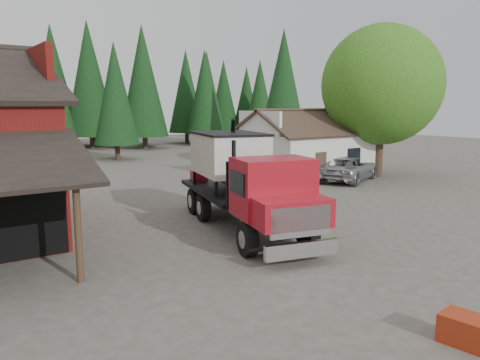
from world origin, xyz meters
TOP-DOWN VIEW (x-y plane):
  - ground at (0.00, 0.00)m, footprint 120.00×120.00m
  - farmhouse at (13.00, 13.00)m, footprint 8.60×6.42m
  - deciduous_tree at (17.01, 9.97)m, footprint 8.00×8.00m
  - conifer_backdrop at (0.00, 42.00)m, footprint 76.00×16.00m
  - near_pine_b at (6.00, 30.00)m, footprint 3.96×3.96m
  - near_pine_c at (22.00, 26.00)m, footprint 4.84×4.84m
  - feed_truck at (1.36, 4.03)m, footprint 4.84×9.93m
  - silver_car at (14.00, 10.00)m, footprint 6.31×4.64m
  - equip_box at (-0.14, -6.00)m, footprint 0.85×1.19m

SIDE VIEW (x-z plane):
  - ground at x=0.00m, z-range 0.00..0.00m
  - conifer_backdrop at x=0.00m, z-range -8.00..8.00m
  - equip_box at x=-0.14m, z-range 0.00..0.60m
  - silver_car at x=14.00m, z-range 0.00..1.59m
  - farmhouse at x=13.00m, z-range -0.66..3.99m
  - feed_truck at x=1.36m, z-range -0.14..4.19m
  - near_pine_b at x=6.00m, z-range 0.69..11.09m
  - deciduous_tree at x=17.01m, z-range 0.81..11.01m
  - near_pine_c at x=22.00m, z-range 0.69..13.09m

